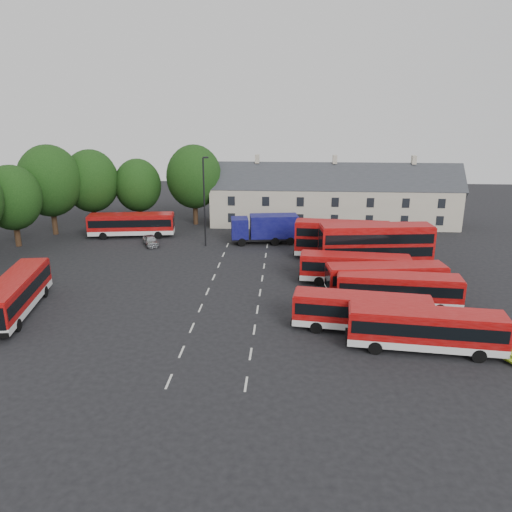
% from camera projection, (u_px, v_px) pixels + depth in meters
% --- Properties ---
extents(ground, '(140.00, 140.00, 0.00)m').
position_uv_depth(ground, '(204.00, 299.00, 45.48)').
color(ground, black).
rests_on(ground, ground).
extents(lane_markings, '(5.15, 33.80, 0.01)m').
position_uv_depth(lane_markings, '(234.00, 292.00, 47.23)').
color(lane_markings, beige).
rests_on(lane_markings, ground).
extents(treeline, '(29.92, 32.59, 12.01)m').
position_uv_depth(treeline, '(65.00, 189.00, 63.22)').
color(treeline, black).
rests_on(treeline, ground).
extents(terrace_houses, '(35.70, 7.13, 10.06)m').
position_uv_depth(terrace_houses, '(333.00, 198.00, 72.07)').
color(terrace_houses, beige).
rests_on(terrace_houses, ground).
extents(bus_row_a, '(11.15, 3.63, 3.09)m').
position_uv_depth(bus_row_a, '(426.00, 327.00, 35.56)').
color(bus_row_a, silver).
rests_on(bus_row_a, ground).
extents(bus_row_b, '(10.76, 3.70, 2.98)m').
position_uv_depth(bus_row_b, '(361.00, 310.00, 38.73)').
color(bus_row_b, silver).
rests_on(bus_row_b, ground).
extents(bus_row_c, '(10.74, 3.19, 3.00)m').
position_uv_depth(bus_row_c, '(398.00, 288.00, 43.21)').
color(bus_row_c, silver).
rests_on(bus_row_c, ground).
extents(bus_row_d, '(11.09, 3.85, 3.07)m').
position_uv_depth(bus_row_d, '(386.00, 277.00, 45.66)').
color(bus_row_d, silver).
rests_on(bus_row_d, ground).
extents(bus_row_e, '(10.79, 3.38, 3.00)m').
position_uv_depth(bus_row_e, '(355.00, 267.00, 48.81)').
color(bus_row_e, silver).
rests_on(bus_row_e, ground).
extents(bus_dd_south, '(12.12, 4.08, 4.87)m').
position_uv_depth(bus_dd_south, '(376.00, 244.00, 53.01)').
color(bus_dd_south, silver).
rests_on(bus_dd_south, ground).
extents(bus_dd_north, '(10.81, 3.41, 4.36)m').
position_uv_depth(bus_dd_north, '(342.00, 238.00, 56.60)').
color(bus_dd_north, silver).
rests_on(bus_dd_north, ground).
extents(bus_west, '(4.48, 11.61, 3.21)m').
position_uv_depth(bus_west, '(16.00, 292.00, 41.93)').
color(bus_west, silver).
rests_on(bus_west, ground).
extents(bus_north, '(11.33, 4.04, 3.14)m').
position_uv_depth(bus_north, '(131.00, 223.00, 65.92)').
color(bus_north, silver).
rests_on(bus_north, ground).
extents(box_truck, '(8.61, 3.77, 3.64)m').
position_uv_depth(box_truck, '(265.00, 228.00, 62.95)').
color(box_truck, black).
rests_on(box_truck, ground).
extents(silver_car, '(3.03, 4.06, 1.29)m').
position_uv_depth(silver_car, '(151.00, 240.00, 62.36)').
color(silver_car, '#AEB1B6').
rests_on(silver_car, ground).
extents(lamppost, '(0.77, 0.36, 11.02)m').
position_uv_depth(lamppost, '(204.00, 199.00, 60.59)').
color(lamppost, black).
rests_on(lamppost, ground).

